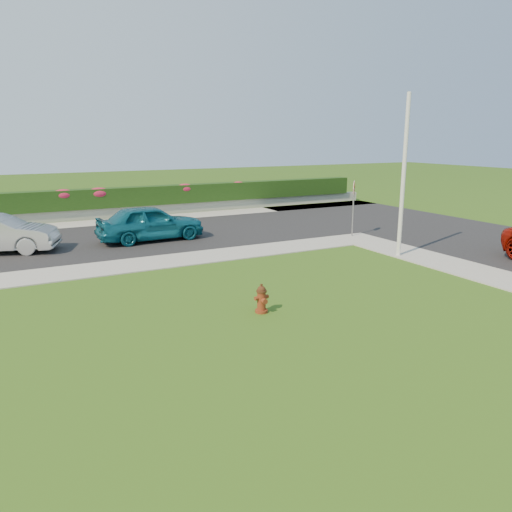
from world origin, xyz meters
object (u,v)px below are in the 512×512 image
fire_hydrant (262,299)px  sedan_teal (150,223)px  stop_sign (354,195)px  utility_pole (403,177)px

fire_hydrant → sedan_teal: (0.04, 10.52, 0.46)m
fire_hydrant → stop_sign: bearing=37.4°
fire_hydrant → utility_pole: bearing=20.0°
sedan_teal → utility_pole: (7.76, -7.36, 2.24)m
stop_sign → sedan_teal: bearing=134.5°
sedan_teal → utility_pole: size_ratio=0.76×
sedan_teal → utility_pole: 10.93m
fire_hydrant → utility_pole: utility_pole is taller
utility_pole → stop_sign: size_ratio=2.36×
utility_pole → sedan_teal: bearing=136.5°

